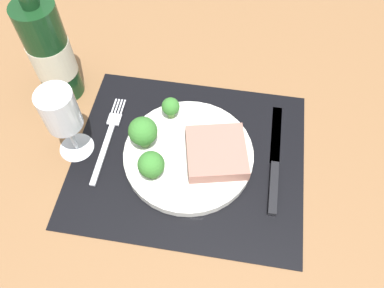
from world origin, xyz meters
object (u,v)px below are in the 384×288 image
at_px(steak, 216,154).
at_px(fork, 108,138).
at_px(plate, 189,155).
at_px(wine_glass, 61,114).
at_px(wine_bottle, 50,52).
at_px(knife, 275,166).

bearing_deg(steak, fork, 175.09).
bearing_deg(plate, wine_glass, -176.55).
bearing_deg(plate, wine_bottle, 156.68).
xyz_separation_m(wine_bottle, wine_glass, (0.07, -0.13, -0.00)).
bearing_deg(steak, wine_bottle, 159.42).
relative_size(fork, knife, 0.83).
bearing_deg(wine_glass, plate, 3.45).
relative_size(fork, wine_bottle, 0.67).
relative_size(plate, steak, 2.24).
distance_m(steak, fork, 0.21).
distance_m(steak, wine_bottle, 0.35).
bearing_deg(wine_glass, steak, 2.04).
height_order(plate, steak, steak).
relative_size(plate, wine_bottle, 0.81).
distance_m(knife, wine_glass, 0.38).
relative_size(steak, knife, 0.45).
xyz_separation_m(knife, wine_glass, (-0.36, -0.02, 0.10)).
xyz_separation_m(steak, knife, (0.11, 0.01, -0.03)).
distance_m(plate, steak, 0.05).
relative_size(steak, fork, 0.54).
xyz_separation_m(fork, knife, (0.31, -0.01, 0.00)).
xyz_separation_m(fork, wine_bottle, (-0.12, 0.10, 0.10)).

